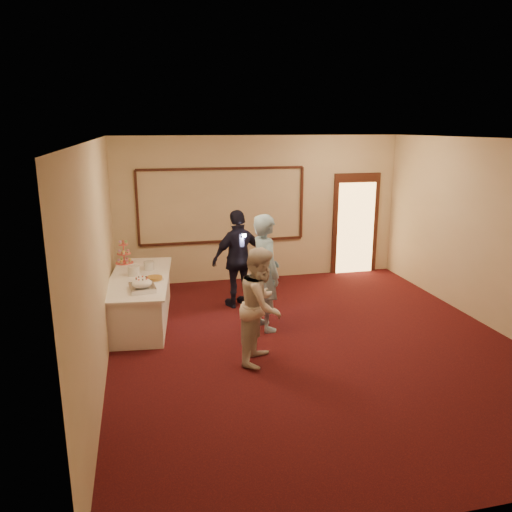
{
  "coord_description": "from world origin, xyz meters",
  "views": [
    {
      "loc": [
        -2.44,
        -6.55,
        3.17
      ],
      "look_at": [
        -0.67,
        1.01,
        1.15
      ],
      "focal_mm": 35.0,
      "sensor_mm": 36.0,
      "label": 1
    }
  ],
  "objects_px": {
    "tart": "(154,279)",
    "woman": "(261,305)",
    "plate_stack_b": "(149,266)",
    "pavlova_tray": "(142,285)",
    "cupcake_stand": "(124,254)",
    "buffet_table": "(141,299)",
    "guest": "(239,259)",
    "plate_stack_a": "(134,271)",
    "man": "(266,273)"
  },
  "relations": [
    {
      "from": "tart",
      "to": "woman",
      "type": "distance_m",
      "value": 2.13
    },
    {
      "from": "plate_stack_b",
      "to": "woman",
      "type": "xyz_separation_m",
      "value": [
        1.44,
        -2.26,
        -0.04
      ]
    },
    {
      "from": "pavlova_tray",
      "to": "cupcake_stand",
      "type": "xyz_separation_m",
      "value": [
        -0.3,
        1.65,
        0.09
      ]
    },
    {
      "from": "buffet_table",
      "to": "guest",
      "type": "xyz_separation_m",
      "value": [
        1.74,
        0.35,
        0.49
      ]
    },
    {
      "from": "buffet_table",
      "to": "plate_stack_a",
      "type": "height_order",
      "value": "plate_stack_a"
    },
    {
      "from": "buffet_table",
      "to": "cupcake_stand",
      "type": "distance_m",
      "value": 1.12
    },
    {
      "from": "plate_stack_a",
      "to": "man",
      "type": "bearing_deg",
      "value": -23.22
    },
    {
      "from": "plate_stack_a",
      "to": "plate_stack_b",
      "type": "bearing_deg",
      "value": 49.11
    },
    {
      "from": "pavlova_tray",
      "to": "buffet_table",
      "type": "bearing_deg",
      "value": 93.35
    },
    {
      "from": "man",
      "to": "guest",
      "type": "height_order",
      "value": "man"
    },
    {
      "from": "guest",
      "to": "man",
      "type": "bearing_deg",
      "value": 82.58
    },
    {
      "from": "cupcake_stand",
      "to": "plate_stack_a",
      "type": "relative_size",
      "value": 2.31
    },
    {
      "from": "pavlova_tray",
      "to": "man",
      "type": "distance_m",
      "value": 1.91
    },
    {
      "from": "man",
      "to": "woman",
      "type": "bearing_deg",
      "value": 152.77
    },
    {
      "from": "pavlova_tray",
      "to": "guest",
      "type": "distance_m",
      "value": 2.01
    },
    {
      "from": "plate_stack_b",
      "to": "woman",
      "type": "relative_size",
      "value": 0.11
    },
    {
      "from": "cupcake_stand",
      "to": "plate_stack_b",
      "type": "distance_m",
      "value": 0.7
    },
    {
      "from": "woman",
      "to": "man",
      "type": "bearing_deg",
      "value": 11.67
    },
    {
      "from": "pavlova_tray",
      "to": "woman",
      "type": "xyz_separation_m",
      "value": [
        1.57,
        -1.16,
        -0.04
      ]
    },
    {
      "from": "plate_stack_b",
      "to": "man",
      "type": "relative_size",
      "value": 0.1
    },
    {
      "from": "cupcake_stand",
      "to": "plate_stack_b",
      "type": "bearing_deg",
      "value": -52.44
    },
    {
      "from": "buffet_table",
      "to": "guest",
      "type": "height_order",
      "value": "guest"
    },
    {
      "from": "buffet_table",
      "to": "pavlova_tray",
      "type": "distance_m",
      "value": 0.85
    },
    {
      "from": "buffet_table",
      "to": "guest",
      "type": "bearing_deg",
      "value": 11.43
    },
    {
      "from": "buffet_table",
      "to": "pavlova_tray",
      "type": "bearing_deg",
      "value": -86.65
    },
    {
      "from": "cupcake_stand",
      "to": "man",
      "type": "xyz_separation_m",
      "value": [
        2.2,
        -1.72,
        -0.0
      ]
    },
    {
      "from": "cupcake_stand",
      "to": "plate_stack_a",
      "type": "bearing_deg",
      "value": -78.65
    },
    {
      "from": "buffet_table",
      "to": "plate_stack_b",
      "type": "xyz_separation_m",
      "value": [
        0.17,
        0.38,
        0.46
      ]
    },
    {
      "from": "plate_stack_b",
      "to": "woman",
      "type": "height_order",
      "value": "woman"
    },
    {
      "from": "buffet_table",
      "to": "plate_stack_b",
      "type": "bearing_deg",
      "value": 65.95
    },
    {
      "from": "pavlova_tray",
      "to": "woman",
      "type": "bearing_deg",
      "value": -36.51
    },
    {
      "from": "tart",
      "to": "man",
      "type": "xyz_separation_m",
      "value": [
        1.71,
        -0.53,
        0.14
      ]
    },
    {
      "from": "buffet_table",
      "to": "man",
      "type": "xyz_separation_m",
      "value": [
        1.95,
        -0.78,
        0.55
      ]
    },
    {
      "from": "pavlova_tray",
      "to": "plate_stack_b",
      "type": "xyz_separation_m",
      "value": [
        0.13,
        1.1,
        -0.01
      ]
    },
    {
      "from": "cupcake_stand",
      "to": "man",
      "type": "height_order",
      "value": "man"
    },
    {
      "from": "buffet_table",
      "to": "plate_stack_a",
      "type": "distance_m",
      "value": 0.48
    },
    {
      "from": "buffet_table",
      "to": "tart",
      "type": "relative_size",
      "value": 8.47
    },
    {
      "from": "cupcake_stand",
      "to": "plate_stack_a",
      "type": "xyz_separation_m",
      "value": [
        0.17,
        -0.85,
        -0.08
      ]
    },
    {
      "from": "pavlova_tray",
      "to": "woman",
      "type": "relative_size",
      "value": 0.33
    },
    {
      "from": "plate_stack_a",
      "to": "guest",
      "type": "bearing_deg",
      "value": 8.19
    },
    {
      "from": "plate_stack_b",
      "to": "tart",
      "type": "distance_m",
      "value": 0.64
    },
    {
      "from": "pavlova_tray",
      "to": "guest",
      "type": "bearing_deg",
      "value": 32.03
    },
    {
      "from": "buffet_table",
      "to": "plate_stack_b",
      "type": "relative_size",
      "value": 14.24
    },
    {
      "from": "plate_stack_b",
      "to": "buffet_table",
      "type": "bearing_deg",
      "value": -114.05
    },
    {
      "from": "tart",
      "to": "plate_stack_a",
      "type": "bearing_deg",
      "value": 133.18
    },
    {
      "from": "cupcake_stand",
      "to": "man",
      "type": "relative_size",
      "value": 0.25
    },
    {
      "from": "tart",
      "to": "man",
      "type": "relative_size",
      "value": 0.16
    },
    {
      "from": "buffet_table",
      "to": "cupcake_stand",
      "type": "xyz_separation_m",
      "value": [
        -0.25,
        0.94,
        0.55
      ]
    },
    {
      "from": "buffet_table",
      "to": "plate_stack_a",
      "type": "relative_size",
      "value": 12.6
    },
    {
      "from": "pavlova_tray",
      "to": "man",
      "type": "bearing_deg",
      "value": -2.11
    }
  ]
}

